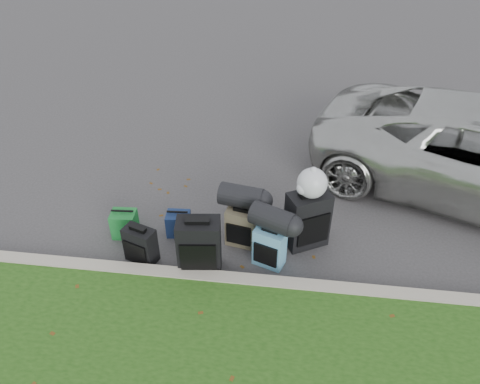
# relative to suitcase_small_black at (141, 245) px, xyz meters

# --- Properties ---
(ground) EXTENTS (120.00, 120.00, 0.00)m
(ground) POSITION_rel_suitcase_small_black_xyz_m (1.28, 0.69, -0.25)
(ground) COLOR #383535
(ground) RESTS_ON ground
(curb) EXTENTS (120.00, 0.18, 0.15)m
(curb) POSITION_rel_suitcase_small_black_xyz_m (1.28, -0.31, -0.18)
(curb) COLOR #9E937F
(curb) RESTS_ON ground
(suitcase_small_black) EXTENTS (0.45, 0.34, 0.50)m
(suitcase_small_black) POSITION_rel_suitcase_small_black_xyz_m (0.00, 0.00, 0.00)
(suitcase_small_black) COLOR black
(suitcase_small_black) RESTS_ON ground
(suitcase_large_black_left) EXTENTS (0.57, 0.38, 0.77)m
(suitcase_large_black_left) POSITION_rel_suitcase_small_black_xyz_m (0.78, -0.06, 0.13)
(suitcase_large_black_left) COLOR black
(suitcase_large_black_left) RESTS_ON ground
(suitcase_olive) EXTENTS (0.45, 0.33, 0.56)m
(suitcase_olive) POSITION_rel_suitcase_small_black_xyz_m (1.25, 0.48, 0.03)
(suitcase_olive) COLOR #463F2D
(suitcase_olive) RESTS_ON ground
(suitcase_teal) EXTENTS (0.44, 0.35, 0.55)m
(suitcase_teal) POSITION_rel_suitcase_small_black_xyz_m (1.65, 0.13, 0.02)
(suitcase_teal) COLOR teal
(suitcase_teal) RESTS_ON ground
(suitcase_large_black_right) EXTENTS (0.63, 0.54, 0.81)m
(suitcase_large_black_right) POSITION_rel_suitcase_small_black_xyz_m (2.11, 0.59, 0.15)
(suitcase_large_black_right) COLOR black
(suitcase_large_black_right) RESTS_ON ground
(tote_green) EXTENTS (0.35, 0.29, 0.38)m
(tote_green) POSITION_rel_suitcase_small_black_xyz_m (-0.37, 0.44, -0.06)
(tote_green) COLOR #19742C
(tote_green) RESTS_ON ground
(tote_navy) EXTENTS (0.33, 0.27, 0.34)m
(tote_navy) POSITION_rel_suitcase_small_black_xyz_m (0.36, 0.56, -0.08)
(tote_navy) COLOR navy
(tote_navy) RESTS_ON ground
(duffel_left) EXTENTS (0.61, 0.40, 0.30)m
(duffel_left) POSITION_rel_suitcase_small_black_xyz_m (1.23, 0.58, 0.46)
(duffel_left) COLOR black
(duffel_left) RESTS_ON suitcase_olive
(duffel_right) EXTENTS (0.61, 0.49, 0.30)m
(duffel_right) POSITION_rel_suitcase_small_black_xyz_m (1.66, 0.19, 0.45)
(duffel_right) COLOR black
(duffel_right) RESTS_ON suitcase_teal
(trash_bag) EXTENTS (0.38, 0.38, 0.38)m
(trash_bag) POSITION_rel_suitcase_small_black_xyz_m (2.12, 0.58, 0.75)
(trash_bag) COLOR silver
(trash_bag) RESTS_ON suitcase_large_black_right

